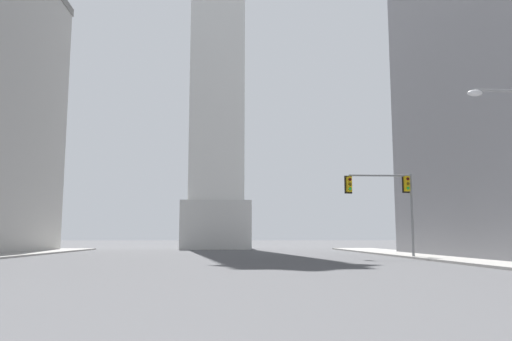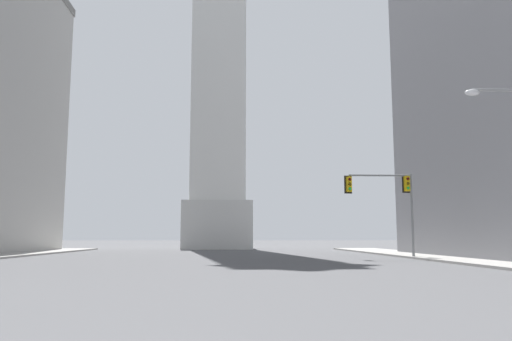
% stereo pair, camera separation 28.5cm
% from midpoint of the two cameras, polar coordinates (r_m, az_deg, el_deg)
% --- Properties ---
extents(obelisk, '(8.61, 8.61, 67.95)m').
position_cam_midpoint_polar(obelisk, '(71.28, -4.02, 18.21)').
color(obelisk, silver).
rests_on(obelisk, ground_plane).
extents(traffic_light_mid_right, '(5.10, 0.53, 6.11)m').
position_cam_midpoint_polar(traffic_light_mid_right, '(37.70, 15.20, -2.58)').
color(traffic_light_mid_right, slate).
rests_on(traffic_light_mid_right, ground_plane).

